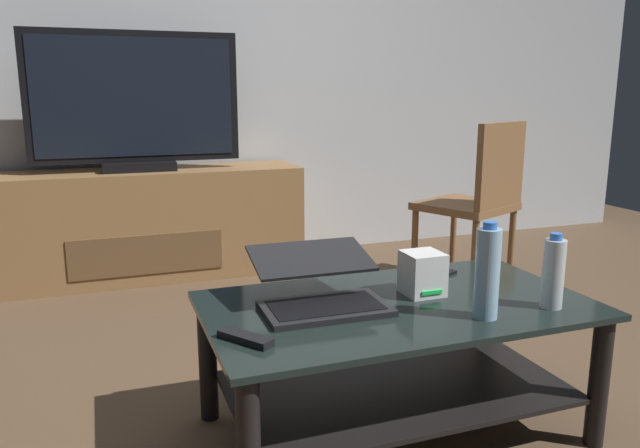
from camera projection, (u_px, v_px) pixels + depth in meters
The scene contains 13 objects.
ground_plane at pixel (336, 405), 2.13m from camera, with size 7.68×7.68×0.00m, color brown.
back_wall at pixel (211, 35), 3.76m from camera, with size 6.40×0.12×2.80m, color silver.
coffee_table at pixel (396, 344), 1.91m from camera, with size 1.18×0.66×0.43m.
media_cabinet at pixel (143, 224), 3.54m from camera, with size 1.82×0.45×0.63m.
television at pixel (135, 104), 3.37m from camera, with size 1.14×0.20×0.76m.
dining_chair at pixel (479, 196), 3.29m from camera, with size 0.58×0.58×0.91m.
laptop at pixel (319, 287), 1.85m from camera, with size 0.38×0.37×0.16m.
router_box at pixel (423, 273), 1.95m from camera, with size 0.12×0.12×0.14m.
water_bottle_near at pixel (553, 273), 1.82m from camera, with size 0.06×0.06×0.23m.
water_bottle_far at pixel (487, 273), 1.73m from camera, with size 0.07×0.07×0.28m.
cell_phone at pixel (435, 270), 2.21m from camera, with size 0.07×0.14×0.01m, color black.
tv_remote at pixel (488, 270), 2.19m from camera, with size 0.04×0.16×0.02m, color black.
soundbar_remote at pixel (245, 338), 1.59m from camera, with size 0.04×0.16×0.02m, color black.
Camera 1 is at (-0.72, -1.81, 1.07)m, focal length 34.41 mm.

